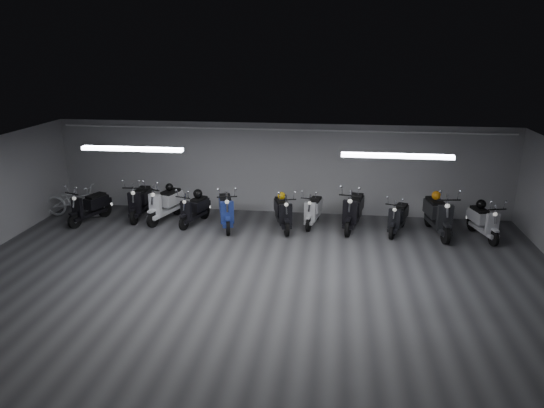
# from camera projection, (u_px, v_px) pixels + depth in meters

# --- Properties ---
(floor) EXTENTS (14.00, 10.00, 0.01)m
(floor) POSITION_uv_depth(u_px,v_px,m) (254.00, 283.00, 11.05)
(floor) COLOR #3A3A3C
(floor) RESTS_ON ground
(ceiling) EXTENTS (14.00, 10.00, 0.01)m
(ceiling) POSITION_uv_depth(u_px,v_px,m) (253.00, 159.00, 10.19)
(ceiling) COLOR gray
(ceiling) RESTS_ON ground
(back_wall) EXTENTS (14.00, 0.01, 2.80)m
(back_wall) POSITION_uv_depth(u_px,v_px,m) (280.00, 169.00, 15.35)
(back_wall) COLOR gray
(back_wall) RESTS_ON ground
(front_wall) EXTENTS (14.00, 0.01, 2.80)m
(front_wall) POSITION_uv_depth(u_px,v_px,m) (185.00, 367.00, 5.89)
(front_wall) COLOR gray
(front_wall) RESTS_ON ground
(fluor_strip_left) EXTENTS (2.40, 0.18, 0.08)m
(fluor_strip_left) POSITION_uv_depth(u_px,v_px,m) (132.00, 149.00, 11.52)
(fluor_strip_left) COLOR white
(fluor_strip_left) RESTS_ON ceiling
(fluor_strip_right) EXTENTS (2.40, 0.18, 0.08)m
(fluor_strip_right) POSITION_uv_depth(u_px,v_px,m) (397.00, 156.00, 10.79)
(fluor_strip_right) COLOR white
(fluor_strip_right) RESTS_ON ceiling
(conduit) EXTENTS (13.60, 0.05, 0.05)m
(conduit) POSITION_uv_depth(u_px,v_px,m) (280.00, 130.00, 14.90)
(conduit) COLOR white
(conduit) RESTS_ON back_wall
(scooter_0) EXTENTS (1.15, 1.81, 1.28)m
(scooter_0) POSITION_uv_depth(u_px,v_px,m) (89.00, 202.00, 14.63)
(scooter_0) COLOR black
(scooter_0) RESTS_ON floor
(scooter_1) EXTENTS (0.72, 1.88, 1.37)m
(scooter_1) POSITION_uv_depth(u_px,v_px,m) (140.00, 196.00, 15.02)
(scooter_1) COLOR black
(scooter_1) RESTS_ON floor
(scooter_2) EXTENTS (1.15, 1.97, 1.39)m
(scooter_2) POSITION_uv_depth(u_px,v_px,m) (165.00, 198.00, 14.77)
(scooter_2) COLOR white
(scooter_2) RESTS_ON floor
(scooter_3) EXTENTS (1.01, 1.69, 1.19)m
(scooter_3) POSITION_uv_depth(u_px,v_px,m) (194.00, 205.00, 14.49)
(scooter_3) COLOR black
(scooter_3) RESTS_ON floor
(scooter_4) EXTENTS (1.10, 1.94, 1.37)m
(scooter_4) POSITION_uv_depth(u_px,v_px,m) (226.00, 205.00, 14.19)
(scooter_4) COLOR navy
(scooter_4) RESTS_ON floor
(scooter_5) EXTENTS (1.04, 1.83, 1.29)m
(scooter_5) POSITION_uv_depth(u_px,v_px,m) (283.00, 207.00, 14.11)
(scooter_5) COLOR black
(scooter_5) RESTS_ON floor
(scooter_6) EXTENTS (0.82, 1.68, 1.19)m
(scooter_6) POSITION_uv_depth(u_px,v_px,m) (313.00, 206.00, 14.41)
(scooter_6) COLOR silver
(scooter_6) RESTS_ON floor
(scooter_7) EXTENTS (1.06, 2.05, 1.46)m
(scooter_7) POSITION_uv_depth(u_px,v_px,m) (353.00, 205.00, 14.08)
(scooter_7) COLOR black
(scooter_7) RESTS_ON floor
(scooter_8) EXTENTS (1.07, 1.70, 1.20)m
(scooter_8) POSITION_uv_depth(u_px,v_px,m) (398.00, 213.00, 13.80)
(scooter_8) COLOR black
(scooter_8) RESTS_ON floor
(scooter_9) EXTENTS (0.96, 2.09, 1.50)m
(scooter_9) POSITION_uv_depth(u_px,v_px,m) (439.00, 209.00, 13.63)
(scooter_9) COLOR black
(scooter_9) RESTS_ON floor
(bicycle) EXTENTS (1.88, 0.70, 1.20)m
(bicycle) POSITION_uv_depth(u_px,v_px,m) (75.00, 197.00, 15.18)
(bicycle) COLOR silver
(bicycle) RESTS_ON floor
(scooter_10) EXTENTS (0.95, 1.75, 1.24)m
(scooter_10) POSITION_uv_depth(u_px,v_px,m) (484.00, 217.00, 13.43)
(scooter_10) COLOR silver
(scooter_10) RESTS_ON floor
(helmet_0) EXTENTS (0.23, 0.23, 0.23)m
(helmet_0) POSITION_uv_depth(u_px,v_px,m) (282.00, 196.00, 14.25)
(helmet_0) COLOR #D19D0C
(helmet_0) RESTS_ON scooter_5
(helmet_1) EXTENTS (0.23, 0.23, 0.23)m
(helmet_1) POSITION_uv_depth(u_px,v_px,m) (169.00, 187.00, 14.91)
(helmet_1) COLOR black
(helmet_1) RESTS_ON scooter_2
(helmet_2) EXTENTS (0.27, 0.27, 0.27)m
(helmet_2) POSITION_uv_depth(u_px,v_px,m) (198.00, 194.00, 14.60)
(helmet_2) COLOR black
(helmet_2) RESTS_ON scooter_3
(helmet_3) EXTENTS (0.26, 0.26, 0.26)m
(helmet_3) POSITION_uv_depth(u_px,v_px,m) (481.00, 204.00, 13.57)
(helmet_3) COLOR black
(helmet_3) RESTS_ON scooter_10
(helmet_4) EXTENTS (0.26, 0.26, 0.26)m
(helmet_4) POSITION_uv_depth(u_px,v_px,m) (436.00, 195.00, 13.80)
(helmet_4) COLOR #CD710C
(helmet_4) RESTS_ON scooter_9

